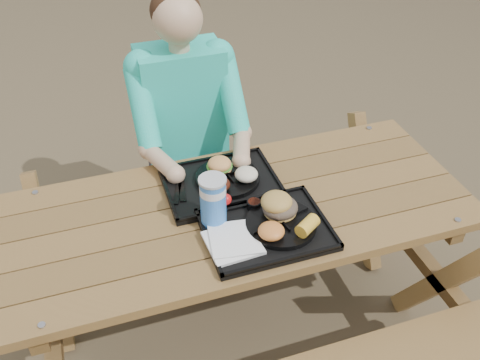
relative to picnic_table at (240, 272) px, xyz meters
name	(u,v)px	position (x,y,z in m)	size (l,w,h in m)	color
ground	(240,326)	(0.00, 0.00, -0.38)	(60.00, 60.00, 0.00)	#999999
picnic_table	(240,272)	(0.00, 0.00, 0.00)	(1.80, 1.49, 0.75)	#999999
tray_near	(266,230)	(0.05, -0.17, 0.39)	(0.45, 0.35, 0.02)	black
tray_far	(221,185)	(-0.03, 0.14, 0.39)	(0.45, 0.35, 0.02)	black
plate_near	(281,224)	(0.10, -0.17, 0.41)	(0.26, 0.26, 0.02)	black
plate_far	(228,178)	(0.00, 0.15, 0.41)	(0.26, 0.26, 0.02)	black
napkin_stack	(233,242)	(-0.09, -0.20, 0.41)	(0.18, 0.18, 0.02)	white
soda_cup	(213,202)	(-0.13, -0.07, 0.49)	(0.09, 0.09, 0.19)	blue
condiment_bbq	(254,205)	(0.04, -0.05, 0.41)	(0.06, 0.06, 0.03)	black
condiment_mustard	(271,199)	(0.11, -0.04, 0.41)	(0.05, 0.05, 0.03)	gold
sandwich	(281,200)	(0.11, -0.12, 0.48)	(0.12, 0.12, 0.13)	#BC8F42
mac_cheese	(271,231)	(0.04, -0.23, 0.44)	(0.09, 0.09, 0.05)	orange
corn_cob	(308,226)	(0.17, -0.25, 0.44)	(0.09, 0.09, 0.05)	yellow
cutlery_far	(182,190)	(-0.19, 0.14, 0.40)	(0.02, 0.14, 0.01)	black
burger	(219,161)	(-0.02, 0.20, 0.46)	(0.10, 0.10, 0.09)	#EC9E53
baked_beans	(218,184)	(-0.06, 0.08, 0.44)	(0.10, 0.10, 0.04)	#43180D
potato_salad	(246,174)	(0.06, 0.10, 0.44)	(0.09, 0.09, 0.05)	#EFE5CB
diner	(187,144)	(-0.06, 0.64, 0.27)	(0.48, 0.84, 1.28)	#1B98C1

